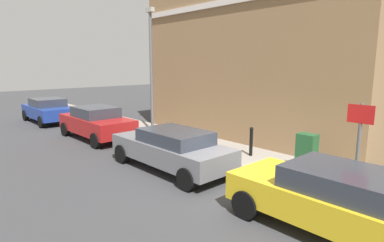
{
  "coord_description": "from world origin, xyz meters",
  "views": [
    {
      "loc": [
        -6.74,
        -5.22,
        3.34
      ],
      "look_at": [
        1.33,
        3.62,
        1.2
      ],
      "focal_mm": 29.65,
      "sensor_mm": 36.0,
      "label": 1
    }
  ],
  "objects_px": {
    "bollard_near_cabinet": "(251,140)",
    "lamppost": "(151,65)",
    "street_sign": "(359,137)",
    "car_red": "(96,122)",
    "car_blue": "(48,110)",
    "car_grey": "(171,148)",
    "utility_cabinet": "(306,154)",
    "car_yellow": "(338,199)"
  },
  "relations": [
    {
      "from": "car_red",
      "to": "bollard_near_cabinet",
      "type": "xyz_separation_m",
      "value": [
        2.56,
        -6.72,
        -0.06
      ]
    },
    {
      "from": "car_yellow",
      "to": "lamppost",
      "type": "height_order",
      "value": "lamppost"
    },
    {
      "from": "bollard_near_cabinet",
      "to": "car_blue",
      "type": "bearing_deg",
      "value": 102.36
    },
    {
      "from": "car_red",
      "to": "utility_cabinet",
      "type": "bearing_deg",
      "value": -164.92
    },
    {
      "from": "car_blue",
      "to": "street_sign",
      "type": "height_order",
      "value": "street_sign"
    },
    {
      "from": "utility_cabinet",
      "to": "bollard_near_cabinet",
      "type": "bearing_deg",
      "value": 87.32
    },
    {
      "from": "bollard_near_cabinet",
      "to": "lamppost",
      "type": "xyz_separation_m",
      "value": [
        -0.2,
        5.7,
        2.6
      ]
    },
    {
      "from": "car_red",
      "to": "car_yellow",
      "type": "bearing_deg",
      "value": 178.3
    },
    {
      "from": "car_blue",
      "to": "bollard_near_cabinet",
      "type": "relative_size",
      "value": 3.97
    },
    {
      "from": "car_blue",
      "to": "utility_cabinet",
      "type": "xyz_separation_m",
      "value": [
        2.65,
        -14.68,
        -0.06
      ]
    },
    {
      "from": "utility_cabinet",
      "to": "street_sign",
      "type": "height_order",
      "value": "street_sign"
    },
    {
      "from": "street_sign",
      "to": "car_red",
      "type": "bearing_deg",
      "value": 98.23
    },
    {
      "from": "car_yellow",
      "to": "bollard_near_cabinet",
      "type": "relative_size",
      "value": 4.11
    },
    {
      "from": "street_sign",
      "to": "car_grey",
      "type": "bearing_deg",
      "value": 109.43
    },
    {
      "from": "car_yellow",
      "to": "car_grey",
      "type": "xyz_separation_m",
      "value": [
        0.04,
        5.28,
        -0.02
      ]
    },
    {
      "from": "car_grey",
      "to": "lamppost",
      "type": "xyz_separation_m",
      "value": [
        2.57,
        4.66,
        2.59
      ]
    },
    {
      "from": "car_yellow",
      "to": "street_sign",
      "type": "height_order",
      "value": "street_sign"
    },
    {
      "from": "car_grey",
      "to": "street_sign",
      "type": "bearing_deg",
      "value": -160.96
    },
    {
      "from": "car_red",
      "to": "lamppost",
      "type": "distance_m",
      "value": 3.62
    },
    {
      "from": "car_grey",
      "to": "car_blue",
      "type": "bearing_deg",
      "value": -0.48
    },
    {
      "from": "car_yellow",
      "to": "car_red",
      "type": "bearing_deg",
      "value": -1.09
    },
    {
      "from": "car_grey",
      "to": "car_yellow",
      "type": "bearing_deg",
      "value": 179.22
    },
    {
      "from": "car_yellow",
      "to": "car_red",
      "type": "xyz_separation_m",
      "value": [
        0.24,
        10.97,
        0.03
      ]
    },
    {
      "from": "car_grey",
      "to": "utility_cabinet",
      "type": "bearing_deg",
      "value": -140.39
    },
    {
      "from": "utility_cabinet",
      "to": "street_sign",
      "type": "bearing_deg",
      "value": -117.88
    },
    {
      "from": "car_yellow",
      "to": "car_red",
      "type": "distance_m",
      "value": 10.97
    },
    {
      "from": "utility_cabinet",
      "to": "car_grey",
      "type": "bearing_deg",
      "value": 130.0
    },
    {
      "from": "car_blue",
      "to": "street_sign",
      "type": "xyz_separation_m",
      "value": [
        1.72,
        -16.44,
        0.92
      ]
    },
    {
      "from": "bollard_near_cabinet",
      "to": "street_sign",
      "type": "height_order",
      "value": "street_sign"
    },
    {
      "from": "car_grey",
      "to": "car_red",
      "type": "relative_size",
      "value": 1.05
    },
    {
      "from": "car_yellow",
      "to": "lamppost",
      "type": "bearing_deg",
      "value": -14.51
    },
    {
      "from": "car_yellow",
      "to": "car_grey",
      "type": "height_order",
      "value": "car_yellow"
    },
    {
      "from": "bollard_near_cabinet",
      "to": "car_yellow",
      "type": "bearing_deg",
      "value": -123.44
    },
    {
      "from": "car_grey",
      "to": "street_sign",
      "type": "xyz_separation_m",
      "value": [
        1.74,
        -4.93,
        0.95
      ]
    },
    {
      "from": "car_grey",
      "to": "lamppost",
      "type": "relative_size",
      "value": 0.78
    },
    {
      "from": "car_grey",
      "to": "car_blue",
      "type": "distance_m",
      "value": 11.51
    },
    {
      "from": "car_blue",
      "to": "lamppost",
      "type": "height_order",
      "value": "lamppost"
    },
    {
      "from": "car_grey",
      "to": "lamppost",
      "type": "height_order",
      "value": "lamppost"
    },
    {
      "from": "car_yellow",
      "to": "bollard_near_cabinet",
      "type": "distance_m",
      "value": 5.08
    },
    {
      "from": "car_yellow",
      "to": "street_sign",
      "type": "distance_m",
      "value": 2.03
    },
    {
      "from": "utility_cabinet",
      "to": "car_blue",
      "type": "bearing_deg",
      "value": 100.23
    },
    {
      "from": "car_blue",
      "to": "bollard_near_cabinet",
      "type": "height_order",
      "value": "car_blue"
    }
  ]
}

